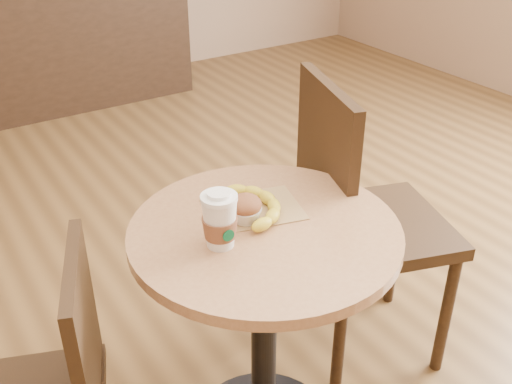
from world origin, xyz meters
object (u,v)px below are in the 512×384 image
at_px(muffin, 246,209).
at_px(banana, 256,204).
at_px(cafe_table, 264,300).
at_px(chair_right, 359,216).
at_px(coffee_cup, 220,222).

xyz_separation_m(muffin, banana, (0.05, 0.03, -0.02)).
xyz_separation_m(cafe_table, chair_right, (0.46, 0.16, 0.02)).
relative_size(chair_right, muffin, 12.17).
height_order(coffee_cup, banana, coffee_cup).
bearing_deg(banana, coffee_cup, -135.11).
xyz_separation_m(cafe_table, banana, (0.02, 0.08, 0.25)).
relative_size(cafe_table, coffee_cup, 5.30).
height_order(cafe_table, muffin, muffin).
relative_size(muffin, banana, 0.34).
bearing_deg(coffee_cup, muffin, 29.09).
bearing_deg(muffin, chair_right, 12.89).
xyz_separation_m(cafe_table, muffin, (-0.03, 0.05, 0.27)).
distance_m(cafe_table, banana, 0.26).
height_order(cafe_table, chair_right, chair_right).
xyz_separation_m(cafe_table, coffee_cup, (-0.13, -0.01, 0.29)).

